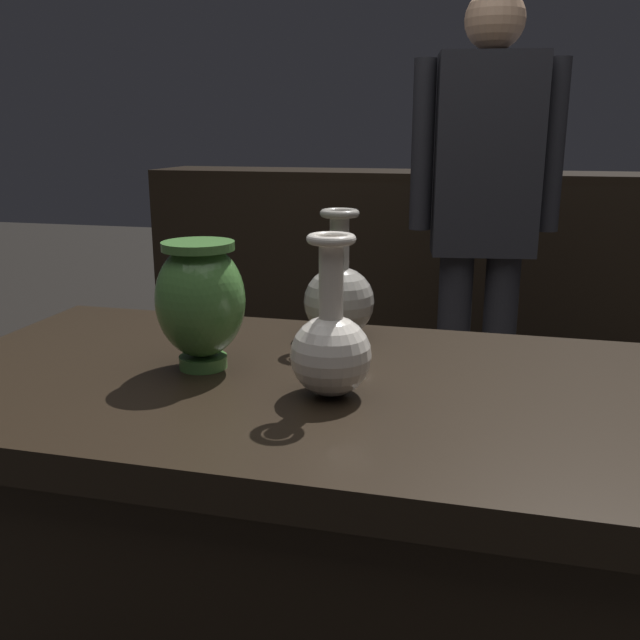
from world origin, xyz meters
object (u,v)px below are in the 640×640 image
at_px(vase_centerpiece, 331,346).
at_px(visitor_center_back, 484,208).
at_px(vase_left_accent, 200,300).
at_px(vase_tall_behind, 339,296).
at_px(shelf_vase_center, 442,148).

height_order(vase_centerpiece, visitor_center_back, visitor_center_back).
relative_size(vase_centerpiece, vase_left_accent, 1.14).
bearing_deg(visitor_center_back, vase_left_accent, 65.29).
distance_m(vase_left_accent, visitor_center_back, 1.39).
relative_size(vase_tall_behind, vase_left_accent, 1.15).
xyz_separation_m(shelf_vase_center, visitor_center_back, (0.21, -0.90, -0.16)).
relative_size(vase_left_accent, shelf_vase_center, 1.22).
bearing_deg(vase_tall_behind, vase_left_accent, -126.73).
relative_size(vase_centerpiece, vase_tall_behind, 0.99).
xyz_separation_m(vase_tall_behind, vase_left_accent, (-0.17, -0.22, 0.04)).
bearing_deg(vase_left_accent, vase_tall_behind, 53.27).
xyz_separation_m(vase_centerpiece, vase_tall_behind, (-0.05, 0.29, 0.00)).
bearing_deg(vase_centerpiece, vase_left_accent, 163.87).
bearing_deg(shelf_vase_center, vase_centerpiece, -88.88).
bearing_deg(vase_tall_behind, shelf_vase_center, 89.76).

